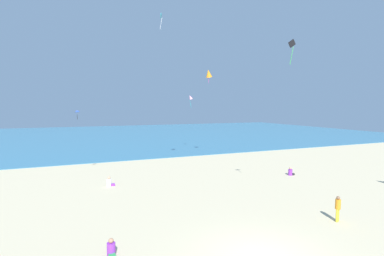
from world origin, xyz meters
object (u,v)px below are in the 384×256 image
Objects in this scene: kite_blue at (77,111)px; kite_pink at (190,97)px; person_1 at (338,207)px; person_4 at (110,182)px; kite_orange at (209,73)px; person_2 at (291,172)px; kite_teal at (161,17)px; person_3 at (111,249)px; kite_black at (292,45)px.

kite_pink is (14.15, 9.82, 1.65)m from kite_blue.
person_1 is 0.80× the size of kite_pink.
person_4 is 16.27m from kite_orange.
person_4 is at bearing -150.09° from kite_orange.
kite_pink reaches higher than person_2.
kite_teal is 11.48m from kite_blue.
person_3 is at bearing -118.78° from kite_pink.
kite_pink is at bearing 46.83° from person_4.
kite_teal reaches higher than person_3.
kite_teal is (6.33, 14.40, 14.09)m from person_3.
person_1 is 1.73× the size of kite_blue.
kite_blue reaches higher than person_3.
kite_orange is at bearing 105.75° from person_2.
person_1 is 0.92× the size of kite_teal.
person_3 is 13.97m from kite_black.
person_2 is at bearing -19.23° from kite_blue.
person_4 is at bearing -143.03° from kite_teal.
kite_orange is (11.48, 6.60, 9.45)m from person_4.
kite_pink reaches higher than person_1.
person_3 is 0.42× the size of kite_pink.
kite_blue is at bearing -167.10° from kite_orange.
person_2 is 1.03× the size of person_3.
kite_pink is (12.00, 13.30, 7.02)m from person_4.
kite_teal reaches higher than kite_orange.
kite_teal is at bearing 154.35° from person_3.
kite_blue reaches higher than person_2.
person_2 is (4.78, 8.86, -0.52)m from person_1.
kite_orange reaches higher than person_3.
kite_black reaches higher than person_3.
kite_orange reaches higher than kite_black.
kite_blue is 17.26m from kite_black.
person_2 is at bearing -33.68° from kite_teal.
person_2 is 12.60m from kite_black.
person_4 is 15.82m from kite_black.
person_1 is at bearing -93.58° from kite_orange.
kite_teal is 13.46m from kite_pink.
person_2 is 15.34m from person_4.
kite_pink is (-3.13, 15.84, 7.03)m from person_2.
person_4 is at bearing 172.50° from person_3.
person_1 reaches higher than person_2.
kite_blue is at bearing -176.04° from kite_teal.
kite_pink is at bearing 83.09° from kite_black.
kite_blue is at bearing -177.25° from person_3.
kite_pink reaches higher than person_3.
person_4 is 19.24m from kite_pink.
kite_pink is (13.02, 23.70, 7.04)m from person_3.
person_1 is at bearing -68.22° from kite_black.
kite_orange is 1.09× the size of kite_black.
kite_blue is at bearing 132.99° from kite_black.
kite_black is 22.40m from kite_pink.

